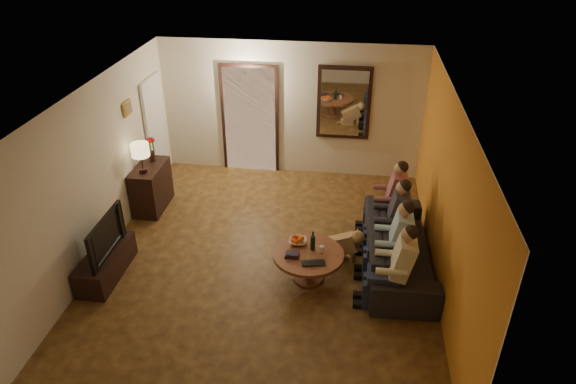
# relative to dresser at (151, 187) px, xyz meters

# --- Properties ---
(floor) EXTENTS (5.00, 6.00, 0.01)m
(floor) POSITION_rel_dresser_xyz_m (2.25, -1.27, -0.40)
(floor) COLOR #3D2010
(floor) RESTS_ON ground
(ceiling) EXTENTS (5.00, 6.00, 0.01)m
(ceiling) POSITION_rel_dresser_xyz_m (2.25, -1.27, 2.20)
(ceiling) COLOR white
(ceiling) RESTS_ON back_wall
(back_wall) EXTENTS (5.00, 0.02, 2.60)m
(back_wall) POSITION_rel_dresser_xyz_m (2.25, 1.73, 0.90)
(back_wall) COLOR beige
(back_wall) RESTS_ON floor
(front_wall) EXTENTS (5.00, 0.02, 2.60)m
(front_wall) POSITION_rel_dresser_xyz_m (2.25, -4.27, 0.90)
(front_wall) COLOR beige
(front_wall) RESTS_ON floor
(left_wall) EXTENTS (0.02, 6.00, 2.60)m
(left_wall) POSITION_rel_dresser_xyz_m (-0.25, -1.27, 0.90)
(left_wall) COLOR beige
(left_wall) RESTS_ON floor
(right_wall) EXTENTS (0.02, 6.00, 2.60)m
(right_wall) POSITION_rel_dresser_xyz_m (4.75, -1.27, 0.90)
(right_wall) COLOR beige
(right_wall) RESTS_ON floor
(orange_accent) EXTENTS (0.01, 6.00, 2.60)m
(orange_accent) POSITION_rel_dresser_xyz_m (4.74, -1.27, 0.90)
(orange_accent) COLOR orange
(orange_accent) RESTS_ON right_wall
(kitchen_doorway) EXTENTS (1.00, 0.06, 2.10)m
(kitchen_doorway) POSITION_rel_dresser_xyz_m (1.45, 1.71, 0.65)
(kitchen_doorway) COLOR #FFE0A5
(kitchen_doorway) RESTS_ON floor
(door_trim) EXTENTS (1.12, 0.04, 2.22)m
(door_trim) POSITION_rel_dresser_xyz_m (1.45, 1.70, 0.65)
(door_trim) COLOR black
(door_trim) RESTS_ON floor
(fridge_glimpse) EXTENTS (0.45, 0.03, 1.70)m
(fridge_glimpse) POSITION_rel_dresser_xyz_m (1.70, 1.71, 0.50)
(fridge_glimpse) COLOR silver
(fridge_glimpse) RESTS_ON floor
(mirror_frame) EXTENTS (1.00, 0.05, 1.40)m
(mirror_frame) POSITION_rel_dresser_xyz_m (3.25, 1.69, 1.10)
(mirror_frame) COLOR black
(mirror_frame) RESTS_ON back_wall
(mirror_glass) EXTENTS (0.86, 0.02, 1.26)m
(mirror_glass) POSITION_rel_dresser_xyz_m (3.25, 1.66, 1.10)
(mirror_glass) COLOR white
(mirror_glass) RESTS_ON back_wall
(white_door) EXTENTS (0.06, 0.85, 2.04)m
(white_door) POSITION_rel_dresser_xyz_m (-0.21, 1.03, 0.62)
(white_door) COLOR white
(white_door) RESTS_ON floor
(framed_art) EXTENTS (0.03, 0.28, 0.24)m
(framed_art) POSITION_rel_dresser_xyz_m (-0.22, 0.03, 1.45)
(framed_art) COLOR #B28C33
(framed_art) RESTS_ON left_wall
(art_canvas) EXTENTS (0.01, 0.22, 0.18)m
(art_canvas) POSITION_rel_dresser_xyz_m (-0.21, 0.03, 1.45)
(art_canvas) COLOR brown
(art_canvas) RESTS_ON left_wall
(dresser) EXTENTS (0.45, 0.91, 0.81)m
(dresser) POSITION_rel_dresser_xyz_m (0.00, 0.00, 0.00)
(dresser) COLOR black
(dresser) RESTS_ON floor
(table_lamp) EXTENTS (0.30, 0.30, 0.54)m
(table_lamp) POSITION_rel_dresser_xyz_m (0.00, -0.22, 0.67)
(table_lamp) COLOR beige
(table_lamp) RESTS_ON dresser
(flower_vase) EXTENTS (0.14, 0.14, 0.44)m
(flower_vase) POSITION_rel_dresser_xyz_m (0.00, 0.22, 0.62)
(flower_vase) COLOR red
(flower_vase) RESTS_ON dresser
(tv_stand) EXTENTS (0.45, 1.18, 0.39)m
(tv_stand) POSITION_rel_dresser_xyz_m (0.00, -1.92, -0.21)
(tv_stand) COLOR black
(tv_stand) RESTS_ON floor
(tv) EXTENTS (1.03, 0.14, 0.59)m
(tv) POSITION_rel_dresser_xyz_m (0.00, -1.92, 0.28)
(tv) COLOR black
(tv) RESTS_ON tv_stand
(sofa) EXTENTS (2.39, 1.02, 0.69)m
(sofa) POSITION_rel_dresser_xyz_m (4.22, -1.14, -0.06)
(sofa) COLOR black
(sofa) RESTS_ON floor
(person_a) EXTENTS (0.60, 0.40, 1.20)m
(person_a) POSITION_rel_dresser_xyz_m (4.12, -2.04, 0.20)
(person_a) COLOR tan
(person_a) RESTS_ON sofa
(person_b) EXTENTS (0.60, 0.40, 1.20)m
(person_b) POSITION_rel_dresser_xyz_m (4.12, -1.44, 0.20)
(person_b) COLOR tan
(person_b) RESTS_ON sofa
(person_c) EXTENTS (0.60, 0.40, 1.20)m
(person_c) POSITION_rel_dresser_xyz_m (4.12, -0.84, 0.20)
(person_c) COLOR tan
(person_c) RESTS_ON sofa
(person_d) EXTENTS (0.60, 0.40, 1.20)m
(person_d) POSITION_rel_dresser_xyz_m (4.12, -0.24, 0.20)
(person_d) COLOR tan
(person_d) RESTS_ON sofa
(dog) EXTENTS (0.59, 0.33, 0.56)m
(dog) POSITION_rel_dresser_xyz_m (3.40, -1.08, -0.12)
(dog) COLOR #9D7048
(dog) RESTS_ON floor
(coffee_table) EXTENTS (1.25, 1.25, 0.45)m
(coffee_table) POSITION_rel_dresser_xyz_m (2.93, -1.62, -0.18)
(coffee_table) COLOR brown
(coffee_table) RESTS_ON floor
(bowl) EXTENTS (0.26, 0.26, 0.06)m
(bowl) POSITION_rel_dresser_xyz_m (2.75, -1.40, 0.08)
(bowl) COLOR white
(bowl) RESTS_ON coffee_table
(oranges) EXTENTS (0.20, 0.20, 0.08)m
(oranges) POSITION_rel_dresser_xyz_m (2.75, -1.40, 0.15)
(oranges) COLOR #ED5214
(oranges) RESTS_ON bowl
(wine_bottle) EXTENTS (0.07, 0.07, 0.31)m
(wine_bottle) POSITION_rel_dresser_xyz_m (2.98, -1.52, 0.20)
(wine_bottle) COLOR black
(wine_bottle) RESTS_ON coffee_table
(wine_glass) EXTENTS (0.06, 0.06, 0.10)m
(wine_glass) POSITION_rel_dresser_xyz_m (3.11, -1.57, 0.10)
(wine_glass) COLOR silver
(wine_glass) RESTS_ON coffee_table
(book_stack) EXTENTS (0.20, 0.15, 0.07)m
(book_stack) POSITION_rel_dresser_xyz_m (2.71, -1.72, 0.08)
(book_stack) COLOR black
(book_stack) RESTS_ON coffee_table
(laptop) EXTENTS (0.37, 0.28, 0.03)m
(laptop) POSITION_rel_dresser_xyz_m (3.03, -1.90, 0.06)
(laptop) COLOR black
(laptop) RESTS_ON coffee_table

